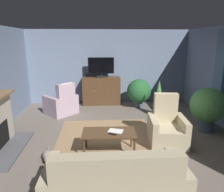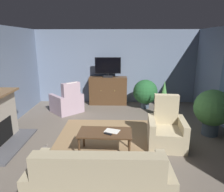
# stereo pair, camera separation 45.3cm
# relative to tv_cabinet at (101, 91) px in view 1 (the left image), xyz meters

# --- Properties ---
(ground_plane) EXTENTS (6.52, 6.93, 0.04)m
(ground_plane) POSITION_rel_tv_cabinet_xyz_m (0.29, -2.87, -0.51)
(ground_plane) COLOR #665B51
(wall_back) EXTENTS (6.52, 0.10, 2.70)m
(wall_back) POSITION_rel_tv_cabinet_xyz_m (0.29, 0.35, 0.86)
(wall_back) COLOR slate
(wall_back) RESTS_ON ground_plane
(curtain_panel_far) EXTENTS (0.10, 0.44, 2.27)m
(curtain_panel_far) POSITION_rel_tv_cabinet_xyz_m (3.19, -2.07, 1.00)
(curtain_panel_far) COLOR slate
(rug_central) EXTENTS (2.36, 2.07, 0.01)m
(rug_central) POSITION_rel_tv_cabinet_xyz_m (0.06, -2.71, -0.48)
(rug_central) COLOR #8E704C
(rug_central) RESTS_ON ground_plane
(tv_cabinet) EXTENTS (1.37, 0.46, 1.02)m
(tv_cabinet) POSITION_rel_tv_cabinet_xyz_m (0.00, 0.00, 0.00)
(tv_cabinet) COLOR #352315
(tv_cabinet) RESTS_ON ground_plane
(television) EXTENTS (0.92, 0.20, 0.71)m
(television) POSITION_rel_tv_cabinet_xyz_m (0.00, -0.05, 0.91)
(television) COLOR black
(television) RESTS_ON tv_cabinet
(coffee_table) EXTENTS (1.13, 0.62, 0.48)m
(coffee_table) POSITION_rel_tv_cabinet_xyz_m (0.09, -3.54, -0.06)
(coffee_table) COLOR #4C331E
(coffee_table) RESTS_ON ground_plane
(tv_remote) EXTENTS (0.17, 0.13, 0.02)m
(tv_remote) POSITION_rel_tv_cabinet_xyz_m (0.15, -3.65, 0.00)
(tv_remote) COLOR black
(tv_remote) RESTS_ON coffee_table
(folded_newspaper) EXTENTS (0.35, 0.30, 0.01)m
(folded_newspaper) POSITION_rel_tv_cabinet_xyz_m (0.23, -3.49, -0.01)
(folded_newspaper) COLOR silver
(folded_newspaper) RESTS_ON coffee_table
(sofa_floral) EXTENTS (1.97, 0.85, 0.97)m
(sofa_floral) POSITION_rel_tv_cabinet_xyz_m (0.10, -5.00, -0.16)
(sofa_floral) COLOR tan
(sofa_floral) RESTS_ON ground_plane
(armchair_near_window) EXTENTS (0.88, 0.90, 1.12)m
(armchair_near_window) POSITION_rel_tv_cabinet_xyz_m (1.44, -3.15, -0.15)
(armchair_near_window) COLOR tan
(armchair_near_window) RESTS_ON ground_plane
(armchair_angled_to_table) EXTENTS (1.17, 1.17, 1.06)m
(armchair_angled_to_table) POSITION_rel_tv_cabinet_xyz_m (-1.30, -0.97, -0.16)
(armchair_angled_to_table) COLOR #AD93A3
(armchair_angled_to_table) RESTS_ON ground_plane
(potted_plant_small_fern_corner) EXTENTS (0.35, 0.35, 1.15)m
(potted_plant_small_fern_corner) POSITION_rel_tv_cabinet_xyz_m (1.75, -1.36, 0.15)
(potted_plant_small_fern_corner) COLOR #3D4C5B
(potted_plant_small_fern_corner) RESTS_ON ground_plane
(potted_plant_on_hearth_side) EXTENTS (0.85, 0.85, 1.01)m
(potted_plant_on_hearth_side) POSITION_rel_tv_cabinet_xyz_m (1.32, -0.44, 0.08)
(potted_plant_on_hearth_side) COLOR #3D4C5B
(potted_plant_on_hearth_side) RESTS_ON ground_plane
(potted_plant_leafy_by_curtain) EXTENTS (0.90, 0.90, 1.16)m
(potted_plant_leafy_by_curtain) POSITION_rel_tv_cabinet_xyz_m (2.68, -2.58, 0.19)
(potted_plant_leafy_by_curtain) COLOR #3D4C5B
(potted_plant_leafy_by_curtain) RESTS_ON ground_plane
(cat) EXTENTS (0.27, 0.64, 0.20)m
(cat) POSITION_rel_tv_cabinet_xyz_m (-1.16, -3.72, -0.39)
(cat) COLOR gray
(cat) RESTS_ON ground_plane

